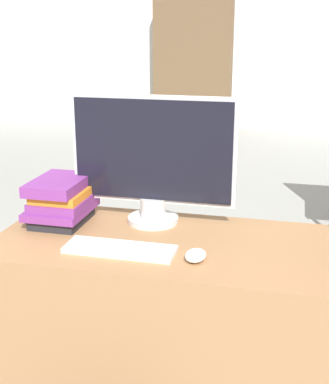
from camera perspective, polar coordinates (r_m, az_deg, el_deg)
wall_back at (r=7.77m, az=12.19°, el=16.75°), size 12.00×0.06×2.80m
desk at (r=1.93m, az=2.88°, el=-15.61°), size 1.33×0.56×0.74m
monitor at (r=1.88m, az=-1.26°, el=3.55°), size 0.59×0.18×0.46m
keyboard at (r=1.70m, az=-4.76°, el=-6.09°), size 0.35×0.12×0.02m
mouse at (r=1.64m, az=3.33°, el=-6.76°), size 0.06×0.10×0.03m
book_stack at (r=1.96m, az=-10.90°, el=-0.89°), size 0.20×0.26×0.16m
bookshelf_far at (r=7.68m, az=3.05°, el=13.21°), size 1.07×0.32×1.76m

